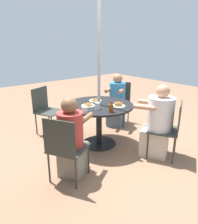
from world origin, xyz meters
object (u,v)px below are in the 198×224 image
Objects in this scene: pancake_plate_a at (95,100)px; syrup_bottle at (111,108)px; patio_chair_west at (170,127)px; diner_south at (72,140)px; diner_west at (158,125)px; patio_chair_north at (119,100)px; patio_table at (99,112)px; coffee_cup at (85,110)px; patio_chair_east at (46,108)px; drinking_glass_a at (98,106)px; pancake_plate_c at (118,105)px; patio_chair_south at (65,146)px; pancake_plate_b at (88,105)px; diner_north at (117,102)px.

syrup_bottle is (-0.63, 0.20, 0.05)m from pancake_plate_a.
pancake_plate_a is at bearing 82.39° from patio_chair_west.
diner_west reaches higher than diner_south.
patio_table is at bearing 90.00° from patio_chair_north.
patio_chair_north is 2.12m from diner_south.
pancake_plate_a is 2.15× the size of coffee_cup.
pancake_plate_a is at bearing 96.79° from diner_south.
patio_chair_east is 1.31m from drinking_glass_a.
patio_chair_east is 4.05× the size of pancake_plate_a.
pancake_plate_c is at bearing -147.66° from patio_table.
pancake_plate_c is at bearing -63.45° from syrup_bottle.
syrup_bottle is (0.14, -0.88, 0.28)m from patio_chair_south.
diner_west is at bearing 49.18° from patio_chair_south.
diner_west is 5.20× the size of pancake_plate_b.
patio_chair_north is at bearing -67.18° from pancake_plate_b.
patio_table is 1.29× the size of patio_chair_north.
patio_chair_east is at bearing 33.00° from pancake_plate_a.
syrup_bottle is at bearing 102.34° from patio_chair_north.
patio_chair_north reaches higher than pancake_plate_b.
pancake_plate_a is (-0.26, 0.77, 0.23)m from diner_north.
diner_north reaches higher than patio_chair_west.
patio_table is 1.04× the size of diner_north.
syrup_bottle reaches higher than pancake_plate_b.
diner_north is 6.54× the size of syrup_bottle.
pancake_plate_a is 0.66m from syrup_bottle.
syrup_bottle is (-0.89, 0.97, 0.28)m from diner_north.
drinking_glass_a is at bearing 18.31° from syrup_bottle.
pancake_plate_a is (-0.84, -0.55, 0.23)m from patio_chair_east.
diner_south is (-1.03, 1.85, -0.00)m from patio_chair_north.
syrup_bottle is at bearing 79.43° from patio_chair_east.
patio_chair_east and patio_chair_south have the same top height.
patio_table is 0.33m from drinking_glass_a.
patio_table is at bearing 90.00° from patio_chair_west.
diner_north reaches higher than patio_chair_south.
patio_chair_north reaches higher than coffee_cup.
drinking_glass_a is (-0.40, 0.28, 0.04)m from pancake_plate_a.
coffee_cup is (-0.42, 0.53, 0.04)m from pancake_plate_a.
diner_south is 9.87× the size of drinking_glass_a.
coffee_cup is (0.80, 0.99, 0.27)m from patio_chair_west.
pancake_plate_a is at bearing -51.59° from coffee_cup.
patio_chair_east is at bearing 25.69° from pancake_plate_c.
patio_chair_south is at bearing 90.52° from diner_north.
patio_chair_east is 2.12m from diner_west.
pancake_plate_a is at bearing 81.85° from patio_chair_north.
pancake_plate_a is at bearing -17.78° from syrup_bottle.
patio_table is at bearing -102.93° from pancake_plate_b.
diner_west is at bearing 91.92° from patio_chair_east.
drinking_glass_a is (0.23, 0.08, -0.01)m from syrup_bottle.
diner_south reaches higher than syrup_bottle.
diner_west is (-1.91, -0.92, 0.01)m from patio_chair_east.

